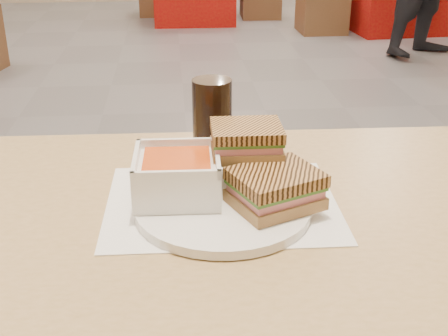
{
  "coord_description": "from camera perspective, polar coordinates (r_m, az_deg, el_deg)",
  "views": [
    {
      "loc": [
        -0.06,
        -2.81,
        1.19
      ],
      "look_at": [
        0.01,
        -2.0,
        0.82
      ],
      "focal_mm": 47.28,
      "sensor_mm": 36.0,
      "label": 1
    }
  ],
  "objects": [
    {
      "name": "cola_glass",
      "position": [
        1.08,
        -1.15,
        4.59
      ],
      "size": [
        0.07,
        0.07,
        0.15
      ],
      "color": "black",
      "rests_on": "main_table"
    },
    {
      "name": "bg_chair_1l",
      "position": [
        5.99,
        9.48,
        15.15
      ],
      "size": [
        0.44,
        0.44,
        0.49
      ],
      "color": "brown",
      "rests_on": "ground"
    },
    {
      "name": "main_table",
      "position": [
        0.98,
        3.32,
        -10.01
      ],
      "size": [
        1.22,
        0.73,
        0.75
      ],
      "color": "tan",
      "rests_on": "ground"
    },
    {
      "name": "tray_liner",
      "position": [
        0.95,
        -0.22,
        -3.39
      ],
      "size": [
        0.37,
        0.29,
        0.0
      ],
      "color": "white",
      "rests_on": "main_table"
    },
    {
      "name": "soup_bowl",
      "position": [
        0.92,
        -4.54,
        -0.86
      ],
      "size": [
        0.14,
        0.14,
        0.07
      ],
      "color": "white",
      "rests_on": "plate"
    },
    {
      "name": "panini_upper",
      "position": [
        0.95,
        2.19,
        2.72
      ],
      "size": [
        0.11,
        0.09,
        0.05
      ],
      "color": "#A37D47",
      "rests_on": "panini_lower"
    },
    {
      "name": "plate",
      "position": [
        0.91,
        -0.12,
        -3.88
      ],
      "size": [
        0.27,
        0.27,
        0.01
      ],
      "color": "white",
      "rests_on": "tray_liner"
    },
    {
      "name": "panini_lower",
      "position": [
        0.9,
        5.0,
        -1.98
      ],
      "size": [
        0.16,
        0.15,
        0.06
      ],
      "color": "#A37D47",
      "rests_on": "plate"
    }
  ]
}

